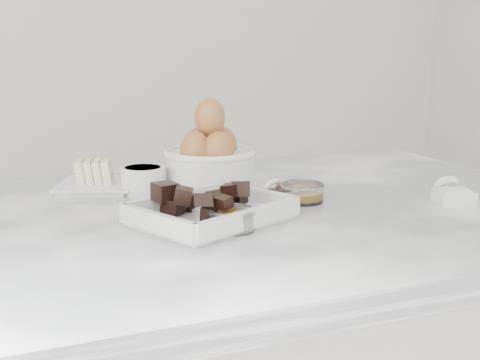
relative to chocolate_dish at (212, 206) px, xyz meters
name	(u,v)px	position (x,y,z in m)	size (l,w,h in m)	color
marble_slab	(236,220)	(0.07, 0.06, -0.04)	(1.20, 0.80, 0.04)	white
chocolate_dish	(212,206)	(0.00, 0.00, 0.00)	(0.28, 0.25, 0.06)	white
butter_plate	(96,180)	(-0.12, 0.28, 0.00)	(0.18, 0.18, 0.06)	white
sugar_ramekin	(143,179)	(-0.05, 0.22, 0.00)	(0.08, 0.08, 0.05)	white
egg_bowl	(209,158)	(0.09, 0.23, 0.03)	(0.17, 0.17, 0.17)	white
honey_bowl	(302,192)	(0.19, 0.06, -0.01)	(0.08, 0.08, 0.03)	white
zest_bowl	(232,218)	(0.01, -0.05, -0.01)	(0.07, 0.07, 0.03)	white
vanilla_spoon	(279,193)	(0.16, 0.08, -0.01)	(0.06, 0.07, 0.04)	white
salt_spoon	(452,194)	(0.42, -0.05, -0.01)	(0.07, 0.08, 0.05)	white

